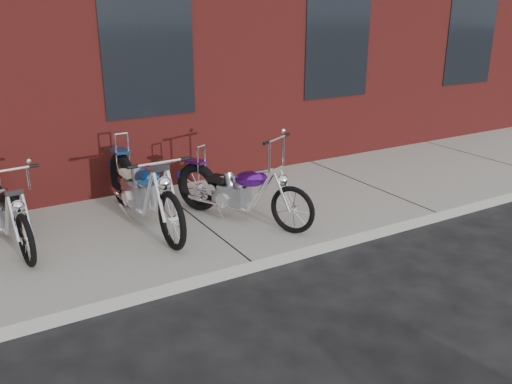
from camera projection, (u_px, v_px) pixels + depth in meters
ground at (251, 273)px, 6.19m from camera, size 120.00×120.00×0.00m
sidewalk at (197, 224)px, 7.39m from camera, size 22.00×3.00×0.15m
chopper_purple at (239, 192)px, 7.20m from camera, size 1.08×1.97×1.22m
chopper_blue at (143, 191)px, 7.06m from camera, size 0.61×2.48×1.08m
chopper_third at (8, 212)px, 6.53m from camera, size 0.52×2.12×1.08m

